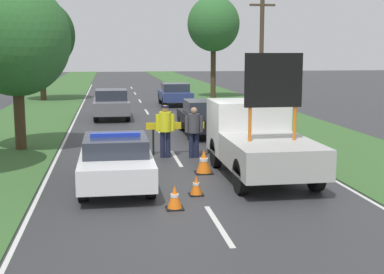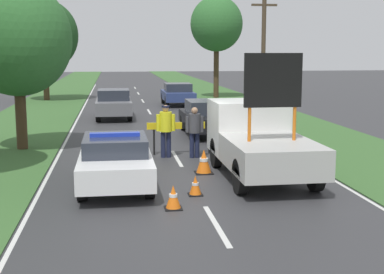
{
  "view_description": "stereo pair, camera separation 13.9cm",
  "coord_description": "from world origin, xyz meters",
  "px_view_note": "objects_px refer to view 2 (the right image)",
  "views": [
    {
      "loc": [
        -2.2,
        -14.99,
        3.62
      ],
      "look_at": [
        0.19,
        0.42,
        1.1
      ],
      "focal_mm": 50.0,
      "sensor_mm": 36.0,
      "label": 1
    },
    {
      "loc": [
        -2.07,
        -15.01,
        3.62
      ],
      "look_at": [
        0.19,
        0.42,
        1.1
      ],
      "focal_mm": 50.0,
      "sensor_mm": 36.0,
      "label": 2
    }
  ],
  "objects_px": {
    "traffic_cone_near_truck": "(195,186)",
    "traffic_cone_centre_front": "(204,161)",
    "traffic_cone_near_police": "(173,197)",
    "work_truck": "(258,138)",
    "roadside_tree_near_right": "(217,24)",
    "road_barrier": "(182,128)",
    "queued_car_suv_grey": "(114,103)",
    "queued_car_sedan_black": "(206,117)",
    "roadside_tree_near_left": "(44,35)",
    "queued_car_hatch_blue": "(178,94)",
    "police_car": "(115,160)",
    "roadside_tree_mid_left": "(17,40)",
    "police_officer": "(166,126)",
    "pedestrian_civilian": "(195,128)",
    "utility_pole": "(263,58)"
  },
  "relations": [
    {
      "from": "traffic_cone_near_truck",
      "to": "traffic_cone_centre_front",
      "type": "bearing_deg",
      "value": 75.42
    },
    {
      "from": "traffic_cone_centre_front",
      "to": "traffic_cone_near_truck",
      "type": "distance_m",
      "value": 2.47
    },
    {
      "from": "traffic_cone_near_police",
      "to": "traffic_cone_centre_front",
      "type": "xyz_separation_m",
      "value": [
        1.31,
        3.5,
        0.08
      ]
    },
    {
      "from": "work_truck",
      "to": "roadside_tree_near_right",
      "type": "xyz_separation_m",
      "value": [
        3.72,
        25.79,
        4.53
      ]
    },
    {
      "from": "road_barrier",
      "to": "queued_car_suv_grey",
      "type": "relative_size",
      "value": 0.57
    },
    {
      "from": "work_truck",
      "to": "queued_car_suv_grey",
      "type": "height_order",
      "value": "work_truck"
    },
    {
      "from": "traffic_cone_near_truck",
      "to": "queued_car_sedan_black",
      "type": "distance_m",
      "value": 9.98
    },
    {
      "from": "roadside_tree_near_left",
      "to": "roadside_tree_near_right",
      "type": "relative_size",
      "value": 0.94
    },
    {
      "from": "queued_car_hatch_blue",
      "to": "roadside_tree_near_left",
      "type": "distance_m",
      "value": 11.13
    },
    {
      "from": "police_car",
      "to": "roadside_tree_mid_left",
      "type": "relative_size",
      "value": 0.76
    },
    {
      "from": "traffic_cone_centre_front",
      "to": "queued_car_hatch_blue",
      "type": "xyz_separation_m",
      "value": [
        1.63,
        20.22,
        0.42
      ]
    },
    {
      "from": "police_car",
      "to": "police_officer",
      "type": "height_order",
      "value": "police_officer"
    },
    {
      "from": "pedestrian_civilian",
      "to": "roadside_tree_near_right",
      "type": "distance_m",
      "value": 24.03
    },
    {
      "from": "traffic_cone_near_police",
      "to": "queued_car_hatch_blue",
      "type": "distance_m",
      "value": 23.9
    },
    {
      "from": "police_officer",
      "to": "traffic_cone_centre_front",
      "type": "height_order",
      "value": "police_officer"
    },
    {
      "from": "police_car",
      "to": "traffic_cone_near_truck",
      "type": "height_order",
      "value": "police_car"
    },
    {
      "from": "work_truck",
      "to": "queued_car_suv_grey",
      "type": "bearing_deg",
      "value": -71.53
    },
    {
      "from": "police_car",
      "to": "police_officer",
      "type": "xyz_separation_m",
      "value": [
        1.72,
        3.69,
        0.35
      ]
    },
    {
      "from": "pedestrian_civilian",
      "to": "road_barrier",
      "type": "bearing_deg",
      "value": 115.23
    },
    {
      "from": "roadside_tree_near_right",
      "to": "queued_car_sedan_black",
      "type": "bearing_deg",
      "value": -102.24
    },
    {
      "from": "police_car",
      "to": "roadside_tree_near_right",
      "type": "relative_size",
      "value": 0.6
    },
    {
      "from": "queued_car_sedan_black",
      "to": "utility_pole",
      "type": "relative_size",
      "value": 0.72
    },
    {
      "from": "work_truck",
      "to": "queued_car_sedan_black",
      "type": "distance_m",
      "value": 7.79
    },
    {
      "from": "work_truck",
      "to": "utility_pole",
      "type": "xyz_separation_m",
      "value": [
        2.77,
        9.33,
        2.19
      ]
    },
    {
      "from": "traffic_cone_near_police",
      "to": "road_barrier",
      "type": "bearing_deg",
      "value": 81.03
    },
    {
      "from": "road_barrier",
      "to": "pedestrian_civilian",
      "type": "relative_size",
      "value": 1.42
    },
    {
      "from": "roadside_tree_mid_left",
      "to": "utility_pole",
      "type": "height_order",
      "value": "utility_pole"
    },
    {
      "from": "queued_car_suv_grey",
      "to": "roadside_tree_mid_left",
      "type": "relative_size",
      "value": 0.71
    },
    {
      "from": "traffic_cone_near_truck",
      "to": "roadside_tree_mid_left",
      "type": "xyz_separation_m",
      "value": [
        -5.39,
        7.21,
        3.77
      ]
    },
    {
      "from": "traffic_cone_near_police",
      "to": "police_car",
      "type": "bearing_deg",
      "value": 118.74
    },
    {
      "from": "police_car",
      "to": "traffic_cone_near_police",
      "type": "bearing_deg",
      "value": -59.77
    },
    {
      "from": "road_barrier",
      "to": "traffic_cone_centre_front",
      "type": "relative_size",
      "value": 3.4
    },
    {
      "from": "roadside_tree_near_right",
      "to": "police_officer",
      "type": "bearing_deg",
      "value": -105.03
    },
    {
      "from": "traffic_cone_near_police",
      "to": "work_truck",
      "type": "bearing_deg",
      "value": 47.58
    },
    {
      "from": "work_truck",
      "to": "roadside_tree_near_left",
      "type": "xyz_separation_m",
      "value": [
        -9.06,
        25.54,
        3.64
      ]
    },
    {
      "from": "road_barrier",
      "to": "utility_pole",
      "type": "xyz_separation_m",
      "value": [
        4.56,
        5.87,
        2.34
      ]
    },
    {
      "from": "police_car",
      "to": "traffic_cone_near_truck",
      "type": "xyz_separation_m",
      "value": [
        1.99,
        -1.26,
        -0.48
      ]
    },
    {
      "from": "police_car",
      "to": "queued_car_sedan_black",
      "type": "distance_m",
      "value": 9.38
    },
    {
      "from": "pedestrian_civilian",
      "to": "traffic_cone_near_police",
      "type": "relative_size",
      "value": 3.08
    },
    {
      "from": "traffic_cone_centre_front",
      "to": "roadside_tree_mid_left",
      "type": "height_order",
      "value": "roadside_tree_mid_left"
    },
    {
      "from": "road_barrier",
      "to": "traffic_cone_centre_front",
      "type": "distance_m",
      "value": 3.13
    },
    {
      "from": "queued_car_suv_grey",
      "to": "utility_pole",
      "type": "xyz_separation_m",
      "value": [
        6.93,
        -4.72,
        2.47
      ]
    },
    {
      "from": "queued_car_sedan_black",
      "to": "roadside_tree_near_left",
      "type": "bearing_deg",
      "value": -63.47
    },
    {
      "from": "traffic_cone_near_police",
      "to": "utility_pole",
      "type": "distance_m",
      "value": 13.96
    },
    {
      "from": "police_car",
      "to": "queued_car_suv_grey",
      "type": "xyz_separation_m",
      "value": [
        -0.02,
        14.77,
        0.09
      ]
    },
    {
      "from": "traffic_cone_near_police",
      "to": "roadside_tree_mid_left",
      "type": "relative_size",
      "value": 0.09
    },
    {
      "from": "roadside_tree_near_left",
      "to": "road_barrier",
      "type": "bearing_deg",
      "value": -71.8
    },
    {
      "from": "queued_car_suv_grey",
      "to": "roadside_tree_near_left",
      "type": "distance_m",
      "value": 13.1
    },
    {
      "from": "police_car",
      "to": "road_barrier",
      "type": "xyz_separation_m",
      "value": [
        2.34,
        4.19,
        0.21
      ]
    },
    {
      "from": "roadside_tree_near_right",
      "to": "queued_car_suv_grey",
      "type": "bearing_deg",
      "value": -123.85
    }
  ]
}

